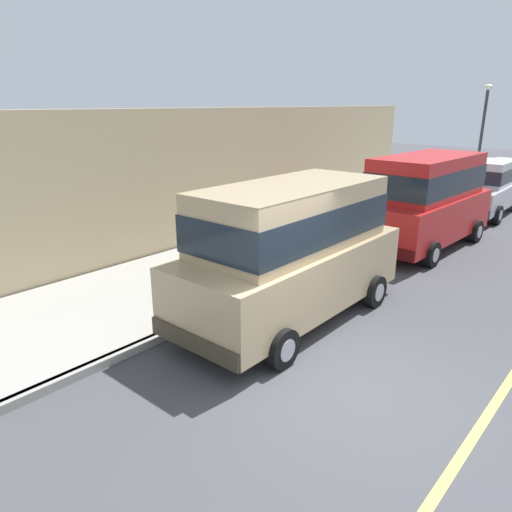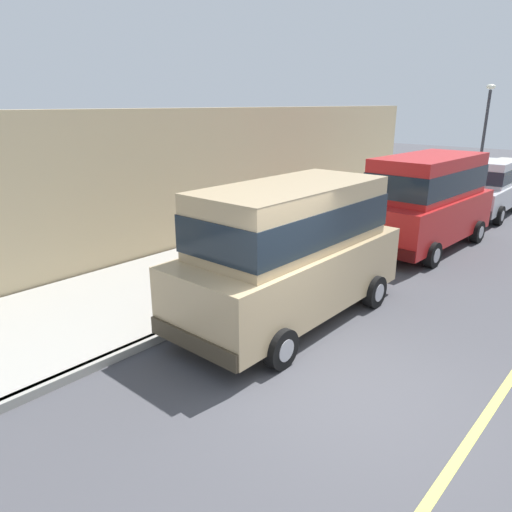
{
  "view_description": "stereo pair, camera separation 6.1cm",
  "coord_description": "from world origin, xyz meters",
  "views": [
    {
      "loc": [
        2.74,
        -5.22,
        3.85
      ],
      "look_at": [
        -3.32,
        1.7,
        0.85
      ],
      "focal_mm": 33.07,
      "sensor_mm": 36.0,
      "label": 1
    },
    {
      "loc": [
        2.79,
        -5.18,
        3.85
      ],
      "look_at": [
        -3.32,
        1.7,
        0.85
      ],
      "focal_mm": 33.07,
      "sensor_mm": 36.0,
      "label": 2
    }
  ],
  "objects": [
    {
      "name": "curb",
      "position": [
        -3.2,
        0.0,
        0.07
      ],
      "size": [
        0.16,
        64.0,
        0.14
      ],
      "primitive_type": "cube",
      "color": "gray",
      "rests_on": "ground"
    },
    {
      "name": "sidewalk",
      "position": [
        -5.0,
        0.0,
        0.07
      ],
      "size": [
        3.6,
        64.0,
        0.14
      ],
      "primitive_type": "cube",
      "color": "#99968E",
      "rests_on": "ground"
    },
    {
      "name": "fire_hydrant",
      "position": [
        -3.65,
        0.21,
        0.48
      ],
      "size": [
        0.34,
        0.24,
        0.72
      ],
      "color": "red",
      "rests_on": "sidewalk"
    },
    {
      "name": "car_red_van",
      "position": [
        -2.14,
        7.36,
        1.39
      ],
      "size": [
        2.26,
        4.96,
        2.52
      ],
      "color": "red",
      "rests_on": "ground"
    },
    {
      "name": "car_tan_van",
      "position": [
        -2.1,
        1.28,
        1.39
      ],
      "size": [
        2.18,
        4.92,
        2.52
      ],
      "color": "tan",
      "rests_on": "ground"
    },
    {
      "name": "car_silver_sedan",
      "position": [
        -2.21,
        12.76,
        0.98
      ],
      "size": [
        2.1,
        4.63,
        1.92
      ],
      "color": "#BCBCC1",
      "rests_on": "ground"
    },
    {
      "name": "street_lamp",
      "position": [
        -3.55,
        16.31,
        2.91
      ],
      "size": [
        0.36,
        0.36,
        4.42
      ],
      "color": "#2D2D33",
      "rests_on": "sidewalk"
    },
    {
      "name": "building_facade",
      "position": [
        -7.1,
        4.88,
        1.86
      ],
      "size": [
        0.5,
        20.0,
        3.72
      ],
      "primitive_type": "cube",
      "color": "tan",
      "rests_on": "ground"
    },
    {
      "name": "ground_plane",
      "position": [
        0.0,
        0.0,
        0.0
      ],
      "size": [
        80.0,
        80.0,
        0.0
      ],
      "primitive_type": "plane",
      "color": "#424247"
    },
    {
      "name": "lane_centre_line",
      "position": [
        1.6,
        0.0,
        0.0
      ],
      "size": [
        0.12,
        57.6,
        0.01
      ],
      "primitive_type": "cube",
      "color": "#E0D64C",
      "rests_on": "ground"
    },
    {
      "name": "dog_grey",
      "position": [
        -5.15,
        2.26,
        0.43
      ],
      "size": [
        0.23,
        0.76,
        0.49
      ],
      "color": "#999691",
      "rests_on": "sidewalk"
    }
  ]
}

